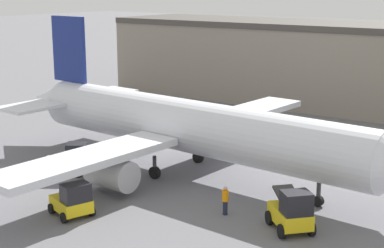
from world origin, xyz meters
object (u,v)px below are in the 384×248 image
object	(u,v)px
airplane	(183,126)
belt_loader_truck	(292,212)
pushback_tug	(69,160)
ground_crew_worker	(225,200)
baggage_tug	(73,201)

from	to	relation	value
airplane	belt_loader_truck	size ratio (longest dim) A/B	10.44
belt_loader_truck	pushback_tug	size ratio (longest dim) A/B	1.02
ground_crew_worker	belt_loader_truck	xyz separation A→B (m)	(4.42, 0.06, 0.22)
airplane	pushback_tug	distance (m)	8.78
ground_crew_worker	airplane	bearing A→B (deg)	79.97
airplane	baggage_tug	world-z (taller)	airplane
pushback_tug	belt_loader_truck	bearing A→B (deg)	-34.24
baggage_tug	belt_loader_truck	world-z (taller)	belt_loader_truck
airplane	belt_loader_truck	xyz separation A→B (m)	(11.57, -5.27, -2.33)
airplane	ground_crew_worker	world-z (taller)	airplane
baggage_tug	belt_loader_truck	bearing A→B (deg)	43.70
ground_crew_worker	belt_loader_truck	distance (m)	4.42
airplane	pushback_tug	bearing A→B (deg)	-136.47
baggage_tug	belt_loader_truck	size ratio (longest dim) A/B	0.87
airplane	ground_crew_worker	bearing A→B (deg)	-32.98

